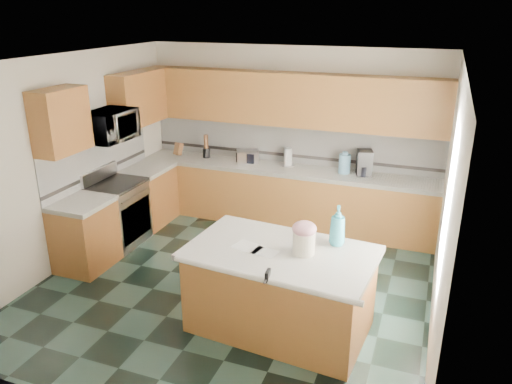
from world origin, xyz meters
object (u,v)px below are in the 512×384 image
at_px(coffee_maker, 364,163).
at_px(knife_block, 178,149).
at_px(toaster_oven, 248,157).
at_px(island_top, 281,253).
at_px(treat_jar, 304,243).
at_px(soap_bottle_island, 338,226).
at_px(island_base, 280,292).

bearing_deg(coffee_maker, knife_block, 165.49).
bearing_deg(toaster_oven, coffee_maker, -23.75).
relative_size(island_top, treat_jar, 8.07).
distance_m(island_top, toaster_oven, 3.04).
bearing_deg(island_top, toaster_oven, 122.69).
relative_size(island_top, coffee_maker, 5.16).
xyz_separation_m(knife_block, toaster_oven, (1.23, 0.00, -0.00)).
relative_size(treat_jar, soap_bottle_island, 0.55).
distance_m(island_base, knife_block, 3.81).
bearing_deg(toaster_oven, island_base, -87.00).
bearing_deg(island_base, soap_bottle_island, 38.31).
relative_size(island_top, soap_bottle_island, 4.44).
bearing_deg(soap_bottle_island, toaster_oven, 120.92).
distance_m(soap_bottle_island, knife_block, 3.93).
bearing_deg(knife_block, island_base, -26.09).
bearing_deg(soap_bottle_island, knife_block, 134.99).
distance_m(treat_jar, knife_block, 3.92).
bearing_deg(island_top, coffee_maker, 86.66).
bearing_deg(toaster_oven, island_top, -87.00).
relative_size(island_base, treat_jar, 7.65).
xyz_separation_m(island_top, treat_jar, (0.23, 0.02, 0.15)).
bearing_deg(treat_jar, knife_block, 129.94).
relative_size(island_top, toaster_oven, 5.61).
distance_m(island_top, coffee_maker, 2.75).
bearing_deg(island_base, knife_block, 139.48).
bearing_deg(soap_bottle_island, coffee_maker, 84.35).
relative_size(island_base, knife_block, 8.74).
relative_size(soap_bottle_island, toaster_oven, 1.26).
relative_size(soap_bottle_island, coffee_maker, 1.16).
relative_size(toaster_oven, coffee_maker, 0.92).
distance_m(treat_jar, soap_bottle_island, 0.42).
height_order(island_top, toaster_oven, toaster_oven).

